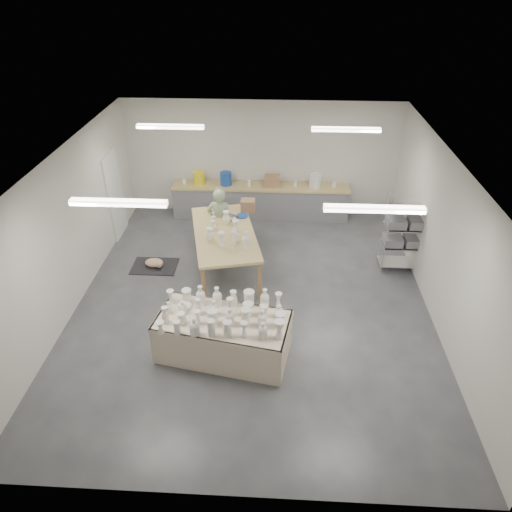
# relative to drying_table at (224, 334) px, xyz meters

# --- Properties ---
(room) EXTENTS (8.00, 8.02, 3.00)m
(room) POSITION_rel_drying_table_xyz_m (0.29, 1.53, 1.61)
(room) COLOR #424449
(room) RESTS_ON ground
(back_counter) EXTENTS (4.60, 0.60, 1.24)m
(back_counter) POSITION_rel_drying_table_xyz_m (0.39, 5.13, 0.04)
(back_counter) COLOR tan
(back_counter) RESTS_ON ground
(wire_shelf) EXTENTS (0.88, 0.48, 1.80)m
(wire_shelf) POSITION_rel_drying_table_xyz_m (3.60, 2.85, 0.47)
(wire_shelf) COLOR silver
(wire_shelf) RESTS_ON ground
(drying_table) EXTENTS (2.38, 1.45, 1.16)m
(drying_table) POSITION_rel_drying_table_xyz_m (0.00, 0.00, 0.00)
(drying_table) COLOR olive
(drying_table) RESTS_ON ground
(work_table) EXTENTS (1.79, 2.73, 1.31)m
(work_table) POSITION_rel_drying_table_xyz_m (-0.21, 2.66, 0.49)
(work_table) COLOR tan
(work_table) RESTS_ON ground
(rug) EXTENTS (1.00, 0.70, 0.02)m
(rug) POSITION_rel_drying_table_xyz_m (-1.88, 2.60, -0.43)
(rug) COLOR black
(rug) RESTS_ON ground
(cat) EXTENTS (0.43, 0.32, 0.18)m
(cat) POSITION_rel_drying_table_xyz_m (-1.86, 2.59, -0.34)
(cat) COLOR white
(cat) RESTS_ON rug
(potter) EXTENTS (0.63, 0.45, 1.62)m
(potter) POSITION_rel_drying_table_xyz_m (-0.45, 3.33, 0.36)
(potter) COLOR #8FA882
(potter) RESTS_ON ground
(red_stool) EXTENTS (0.41, 0.41, 0.33)m
(red_stool) POSITION_rel_drying_table_xyz_m (-0.45, 3.60, -0.15)
(red_stool) COLOR red
(red_stool) RESTS_ON ground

